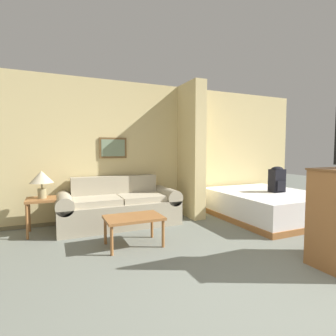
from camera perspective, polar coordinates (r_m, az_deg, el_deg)
ground_plane at (r=2.55m, az=27.45°, el=-27.58°), size 20.00×20.00×0.00m
wall_back at (r=5.26m, az=-4.65°, el=3.76°), size 7.40×0.16×2.60m
wall_partition_pillar at (r=5.17m, az=5.02°, el=3.81°), size 0.24×0.76×2.60m
couch at (r=4.71m, az=-10.64°, el=-8.36°), size 2.06×0.84×0.83m
coffee_table at (r=3.67m, az=-7.50°, el=-11.11°), size 0.77×0.51×0.41m
side_table at (r=4.56m, az=-25.66°, el=-7.07°), size 0.47×0.47×0.56m
table_lamp at (r=4.51m, az=-25.81°, el=-2.06°), size 0.35×0.35×0.43m
bed at (r=5.48m, az=20.38°, el=-7.38°), size 1.75×2.06×0.50m
backpack at (r=5.44m, az=22.66°, el=-2.20°), size 0.27×0.22×0.49m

